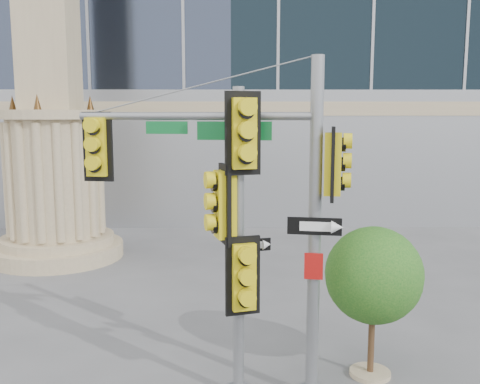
{
  "coord_description": "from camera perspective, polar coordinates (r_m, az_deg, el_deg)",
  "views": [
    {
      "loc": [
        0.12,
        -9.2,
        4.96
      ],
      "look_at": [
        0.25,
        2.0,
        3.33
      ],
      "focal_mm": 40.0,
      "sensor_mm": 36.0,
      "label": 1
    }
  ],
  "objects": [
    {
      "name": "monument",
      "position": [
        19.21,
        -19.51,
        9.49
      ],
      "size": [
        4.4,
        4.4,
        16.6
      ],
      "color": "tan",
      "rests_on": "ground"
    },
    {
      "name": "main_signal_pole",
      "position": [
        9.15,
        1.34,
        0.16
      ],
      "size": [
        4.54,
        1.19,
        5.91
      ],
      "rotation": [
        0.0,
        0.0,
        -0.17
      ],
      "color": "slate",
      "rests_on": "ground"
    },
    {
      "name": "secondary_signal_pole",
      "position": [
        8.94,
        -0.29,
        -3.19
      ],
      "size": [
        1.01,
        0.72,
        5.41
      ],
      "rotation": [
        0.0,
        0.0,
        0.28
      ],
      "color": "slate",
      "rests_on": "ground"
    },
    {
      "name": "street_tree",
      "position": [
        10.43,
        14.23,
        -8.98
      ],
      "size": [
        1.86,
        1.82,
        2.9
      ],
      "color": "tan",
      "rests_on": "ground"
    }
  ]
}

